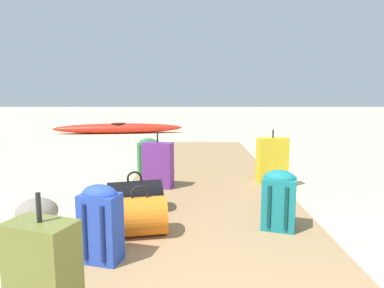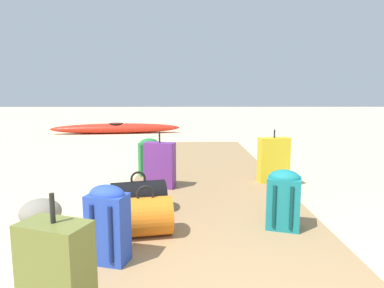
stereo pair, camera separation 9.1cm
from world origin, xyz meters
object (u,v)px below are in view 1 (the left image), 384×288
object	(u,v)px
suitcase_olive	(45,285)
duffel_bag_black	(136,196)
suitcase_purple	(159,165)
backpack_teal	(280,198)
duffel_bag_orange	(141,216)
suitcase_yellow	(273,160)
kayak	(120,128)
backpack_blue	(101,222)
backpack_green	(149,156)

from	to	relation	value
suitcase_olive	duffel_bag_black	size ratio (longest dim) A/B	1.24
suitcase_purple	backpack_teal	world-z (taller)	suitcase_purple
duffel_bag_orange	suitcase_yellow	distance (m)	2.44
backpack_teal	kayak	distance (m)	9.06
suitcase_purple	backpack_blue	xyz separation A→B (m)	(-0.22, -2.07, 0.01)
backpack_green	backpack_teal	size ratio (longest dim) A/B	1.02
backpack_green	suitcase_purple	distance (m)	0.77
kayak	backpack_green	bearing A→B (deg)	-74.09
suitcase_olive	backpack_teal	distance (m)	2.15
duffel_bag_black	suitcase_yellow	world-z (taller)	suitcase_yellow
suitcase_purple	duffel_bag_black	bearing A→B (deg)	-99.39
backpack_green	suitcase_yellow	world-z (taller)	suitcase_yellow
duffel_bag_black	backpack_teal	xyz separation A→B (m)	(1.42, -0.49, 0.13)
backpack_green	suitcase_purple	world-z (taller)	suitcase_purple
suitcase_olive	duffel_bag_orange	bearing A→B (deg)	78.94
backpack_green	kayak	distance (m)	6.53
duffel_bag_black	kayak	world-z (taller)	duffel_bag_black
kayak	suitcase_yellow	bearing A→B (deg)	-61.93
suitcase_yellow	duffel_bag_orange	bearing A→B (deg)	-130.76
duffel_bag_orange	duffel_bag_black	bearing A→B (deg)	103.60
backpack_blue	suitcase_yellow	size ratio (longest dim) A/B	0.79
backpack_teal	kayak	xyz separation A→B (m)	(-3.27, 8.45, -0.20)
backpack_green	backpack_teal	bearing A→B (deg)	-55.73
suitcase_purple	suitcase_yellow	distance (m)	1.61
backpack_green	duffel_bag_orange	world-z (taller)	backpack_green
backpack_blue	duffel_bag_orange	world-z (taller)	backpack_blue
suitcase_purple	duffel_bag_orange	size ratio (longest dim) A/B	1.46
backpack_blue	suitcase_yellow	bearing A→B (deg)	52.22
suitcase_olive	duffel_bag_black	bearing A→B (deg)	86.74
backpack_green	duffel_bag_orange	distance (m)	2.33
backpack_blue	backpack_teal	world-z (taller)	backpack_blue
backpack_teal	suitcase_purple	bearing A→B (deg)	131.29
suitcase_purple	kayak	xyz separation A→B (m)	(-2.01, 7.02, -0.21)
duffel_bag_black	backpack_teal	size ratio (longest dim) A/B	1.14
backpack_blue	backpack_teal	bearing A→B (deg)	23.09
duffel_bag_black	backpack_teal	bearing A→B (deg)	-19.09
suitcase_olive	backpack_teal	xyz separation A→B (m)	(1.53, 1.50, -0.03)
duffel_bag_orange	suitcase_olive	bearing A→B (deg)	-101.06
suitcase_purple	backpack_teal	size ratio (longest dim) A/B	1.35
duffel_bag_orange	backpack_teal	size ratio (longest dim) A/B	0.93
backpack_teal	duffel_bag_black	bearing A→B (deg)	160.91
backpack_green	suitcase_yellow	size ratio (longest dim) A/B	0.76
duffel_bag_orange	suitcase_purple	bearing A→B (deg)	89.88
backpack_green	duffel_bag_orange	size ratio (longest dim) A/B	1.10
backpack_teal	suitcase_olive	bearing A→B (deg)	-135.46
kayak	duffel_bag_orange	bearing A→B (deg)	-76.85
backpack_blue	suitcase_olive	xyz separation A→B (m)	(-0.05, -0.87, 0.01)
duffel_bag_black	backpack_blue	bearing A→B (deg)	-93.44
suitcase_purple	backpack_blue	distance (m)	2.08
suitcase_olive	duffel_bag_orange	size ratio (longest dim) A/B	1.53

